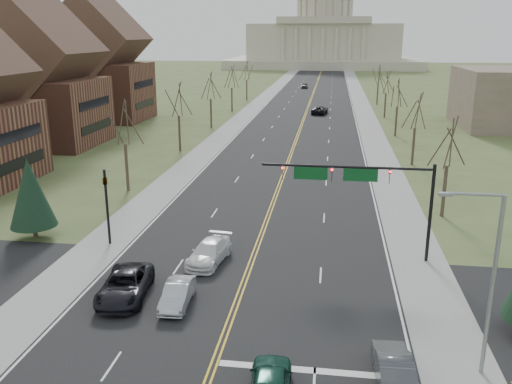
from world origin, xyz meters
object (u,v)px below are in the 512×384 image
(car_nb_inner_lead, at_px, (270,383))
(car_far_nb, at_px, (320,110))
(signal_left, at_px, (106,198))
(signal_mast, at_px, (359,182))
(car_nb_outer_lead, at_px, (393,367))
(car_sb_outer_lead, at_px, (125,285))
(car_sb_inner_second, at_px, (209,252))
(street_light, at_px, (488,274))
(car_far_sb, at_px, (305,86))
(car_sb_inner_lead, at_px, (177,294))

(car_nb_inner_lead, bearing_deg, car_far_nb, -93.14)
(signal_left, height_order, car_nb_inner_lead, signal_left)
(signal_mast, distance_m, car_far_nb, 74.05)
(signal_left, height_order, car_far_nb, signal_left)
(car_nb_outer_lead, bearing_deg, car_far_nb, -88.84)
(car_sb_outer_lead, relative_size, car_far_nb, 1.00)
(signal_mast, distance_m, car_sb_outer_lead, 17.41)
(car_sb_outer_lead, xyz_separation_m, car_sb_inner_second, (3.97, 5.99, -0.06))
(signal_mast, xyz_separation_m, car_nb_outer_lead, (1.22, -14.79, -4.99))
(street_light, bearing_deg, signal_left, 150.88)
(car_far_nb, bearing_deg, street_light, 104.18)
(car_sb_inner_second, bearing_deg, car_nb_inner_lead, -59.26)
(car_sb_inner_second, bearing_deg, car_nb_outer_lead, -38.70)
(street_light, distance_m, car_far_sb, 141.88)
(street_light, relative_size, car_nb_outer_lead, 1.96)
(car_far_sb, bearing_deg, car_sb_outer_lead, -91.90)
(signal_mast, distance_m, car_nb_outer_lead, 15.66)
(car_sb_outer_lead, distance_m, car_far_nb, 82.74)
(signal_left, bearing_deg, signal_mast, -0.00)
(car_nb_inner_lead, xyz_separation_m, car_sb_outer_lead, (-10.05, 8.49, 0.01))
(car_nb_inner_lead, bearing_deg, street_light, -163.85)
(car_nb_inner_lead, relative_size, car_nb_outer_lead, 1.02)
(car_sb_inner_lead, xyz_separation_m, car_far_nb, (6.32, 82.63, 0.12))
(car_sb_outer_lead, bearing_deg, car_nb_inner_lead, -47.13)
(car_sb_outer_lead, bearing_deg, car_far_nb, 76.24)
(signal_left, xyz_separation_m, car_far_nb, (14.33, 73.74, -2.88))
(street_light, height_order, car_far_sb, street_light)
(car_nb_inner_lead, distance_m, car_nb_outer_lead, 5.97)
(car_nb_inner_lead, relative_size, car_far_sb, 1.06)
(signal_mast, xyz_separation_m, car_sb_inner_second, (-10.45, -2.43, -4.99))
(signal_left, bearing_deg, street_light, -29.12)
(car_sb_inner_second, xyz_separation_m, car_far_sb, (-0.14, 129.85, 0.00))
(signal_mast, height_order, signal_left, signal_mast)
(car_sb_inner_second, height_order, car_far_sb, car_far_sb)
(car_nb_outer_lead, height_order, car_sb_inner_second, car_nb_outer_lead)
(car_nb_outer_lead, bearing_deg, car_sb_inner_second, -49.27)
(signal_mast, relative_size, car_sb_inner_lead, 2.86)
(signal_mast, bearing_deg, car_far_sb, 94.75)
(car_far_sb, bearing_deg, car_nb_outer_lead, -85.54)
(car_nb_outer_lead, distance_m, car_far_sb, 142.70)
(car_nb_outer_lead, relative_size, car_far_sb, 1.03)
(car_sb_inner_second, bearing_deg, car_sb_outer_lead, -115.58)
(car_nb_inner_lead, distance_m, car_far_nb, 90.65)
(car_sb_inner_second, height_order, car_far_nb, car_far_nb)
(signal_mast, xyz_separation_m, signal_left, (-18.95, 0.00, -2.05))
(car_nb_outer_lead, relative_size, car_sb_inner_second, 0.88)
(car_nb_outer_lead, relative_size, car_sb_outer_lead, 0.78)
(street_light, relative_size, car_far_sb, 2.02)
(car_sb_outer_lead, bearing_deg, street_light, -21.40)
(car_nb_outer_lead, xyz_separation_m, car_far_sb, (-11.80, 142.21, 0.00))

